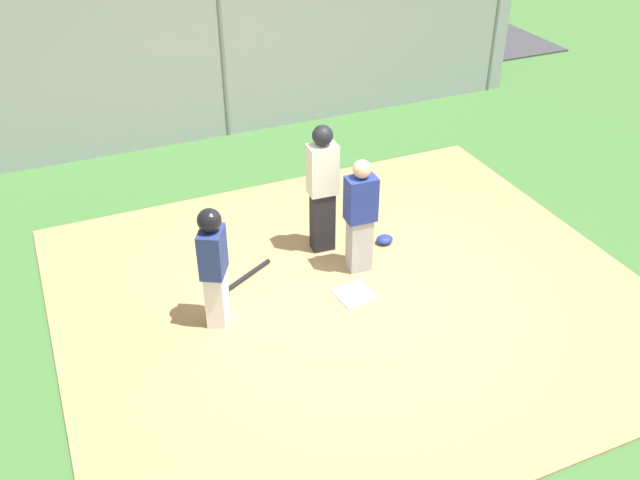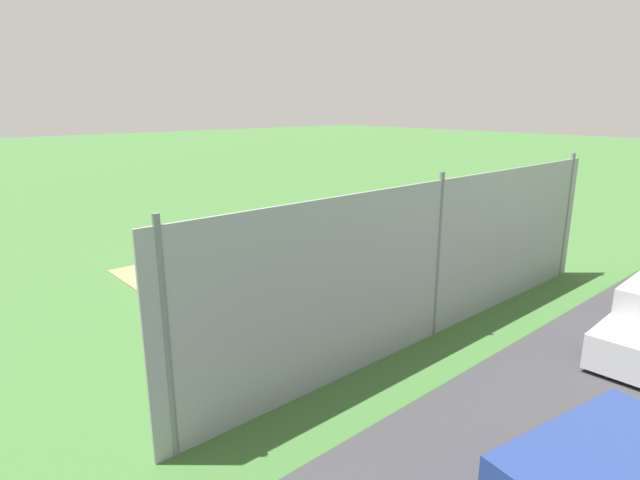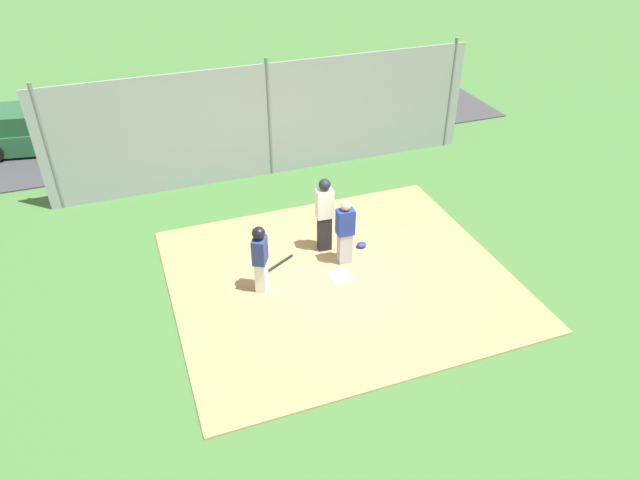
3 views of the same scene
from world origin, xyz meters
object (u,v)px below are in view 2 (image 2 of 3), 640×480
at_px(runner, 327,232).
at_px(baseball_bat, 328,269).
at_px(catcher, 279,249).
at_px(catcher_mask, 270,284).
at_px(home_plate, 278,271).
at_px(umpire, 301,246).

bearing_deg(runner, baseball_bat, 78.95).
distance_m(catcher, catcher_mask, 1.05).
bearing_deg(runner, catcher_mask, 44.46).
relative_size(runner, baseball_bat, 1.87).
bearing_deg(home_plate, catcher, -121.31).
relative_size(runner, catcher_mask, 6.48).
relative_size(umpire, catcher_mask, 7.62).
height_order(home_plate, umpire, umpire).
height_order(home_plate, catcher, catcher).
distance_m(home_plate, catcher, 1.01).
bearing_deg(baseball_bat, catcher_mask, 150.57).
xyz_separation_m(home_plate, runner, (1.71, -0.18, 0.86)).
bearing_deg(umpire, baseball_bat, -74.35).
xyz_separation_m(baseball_bat, catcher_mask, (-2.02, -0.01, 0.03)).
xyz_separation_m(home_plate, catcher_mask, (-0.91, -0.90, 0.05)).
height_order(runner, catcher_mask, runner).
bearing_deg(umpire, runner, -57.88).
bearing_deg(catcher_mask, catcher, 33.37).
xyz_separation_m(home_plate, baseball_bat, (1.11, -0.89, 0.02)).
distance_m(umpire, baseball_bat, 1.53).
bearing_deg(umpire, catcher_mask, 77.17).
relative_size(catcher, baseball_bat, 1.92).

